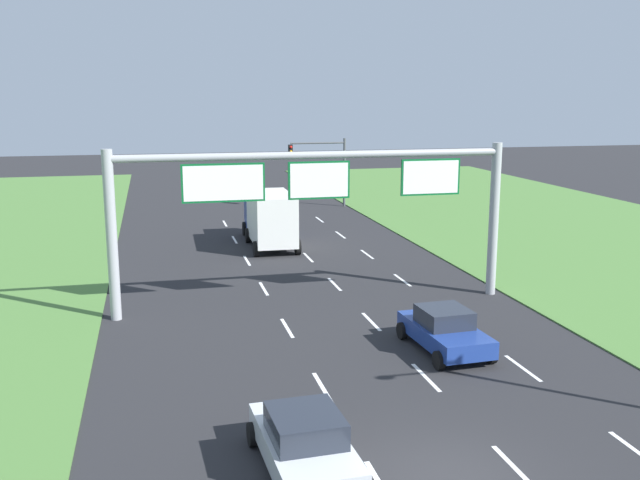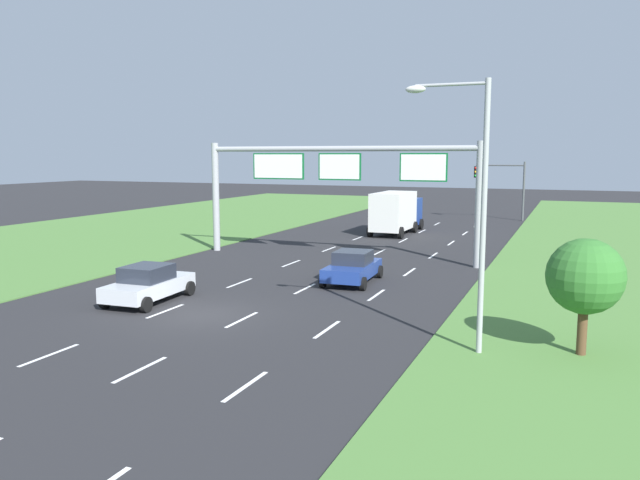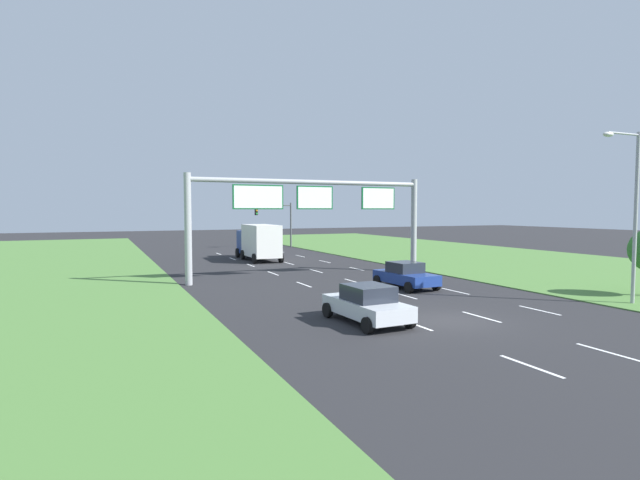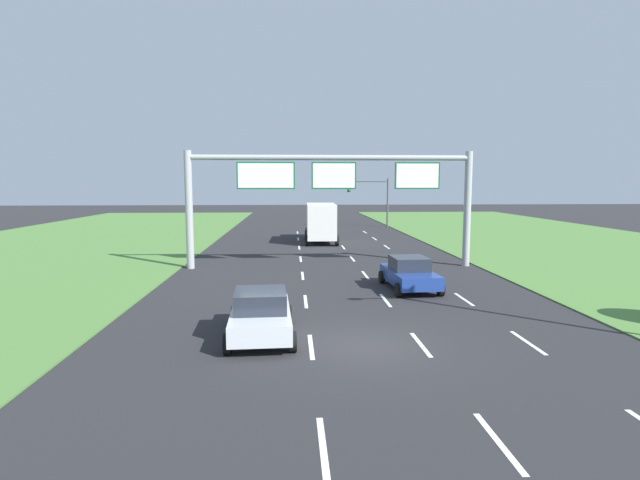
{
  "view_description": "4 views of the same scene",
  "coord_description": "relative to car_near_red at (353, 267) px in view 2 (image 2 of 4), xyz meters",
  "views": [
    {
      "loc": [
        -6.7,
        -14.59,
        9.11
      ],
      "look_at": [
        0.59,
        16.2,
        2.63
      ],
      "focal_mm": 40.0,
      "sensor_mm": 36.0,
      "label": 1
    },
    {
      "loc": [
        13.27,
        -20.24,
        6.22
      ],
      "look_at": [
        0.03,
        12.07,
        1.46
      ],
      "focal_mm": 35.0,
      "sensor_mm": 36.0,
      "label": 2
    },
    {
      "loc": [
        -13.57,
        -16.86,
        4.7
      ],
      "look_at": [
        -0.02,
        13.37,
        2.69
      ],
      "focal_mm": 28.0,
      "sensor_mm": 36.0,
      "label": 3
    },
    {
      "loc": [
        -2.33,
        -15.18,
        5.13
      ],
      "look_at": [
        -0.73,
        12.89,
        1.88
      ],
      "focal_mm": 28.0,
      "sensor_mm": 36.0,
      "label": 4
    }
  ],
  "objects": [
    {
      "name": "ground_plane",
      "position": [
        -3.33,
        -8.23,
        -0.77
      ],
      "size": [
        200.0,
        200.0,
        0.0
      ],
      "primitive_type": "plane",
      "color": "#262628"
    },
    {
      "name": "grass_verge_left",
      "position": [
        -24.33,
        1.77,
        -0.74
      ],
      "size": [
        24.0,
        120.0,
        0.06
      ],
      "primitive_type": "cube",
      "color": "#4C7A38",
      "rests_on": "ground_plane"
    },
    {
      "name": "lane_dashes_inner_left",
      "position": [
        -5.08,
        0.77,
        -0.77
      ],
      "size": [
        0.14,
        56.4,
        0.01
      ],
      "color": "white",
      "rests_on": "ground_plane"
    },
    {
      "name": "lane_dashes_inner_right",
      "position": [
        -1.58,
        0.77,
        -0.77
      ],
      "size": [
        0.14,
        56.4,
        0.01
      ],
      "color": "white",
      "rests_on": "ground_plane"
    },
    {
      "name": "lane_dashes_slip",
      "position": [
        1.92,
        0.77,
        -0.77
      ],
      "size": [
        0.14,
        56.4,
        0.01
      ],
      "color": "white",
      "rests_on": "ground_plane"
    },
    {
      "name": "car_near_red",
      "position": [
        0.0,
        0.0,
        0.0
      ],
      "size": [
        2.39,
        4.38,
        1.56
      ],
      "rotation": [
        0.0,
        0.0,
        0.05
      ],
      "color": "navy",
      "rests_on": "ground_plane"
    },
    {
      "name": "car_lead_silver",
      "position": [
        -6.71,
        -7.14,
        0.02
      ],
      "size": [
        2.37,
        4.45,
        1.59
      ],
      "rotation": [
        0.0,
        0.0,
        0.05
      ],
      "color": "silver",
      "rests_on": "ground_plane"
    },
    {
      "name": "box_truck",
      "position": [
        -3.17,
        19.57,
        1.0
      ],
      "size": [
        2.78,
        7.58,
        3.33
      ],
      "rotation": [
        0.0,
        0.0,
        -0.02
      ],
      "color": "navy",
      "rests_on": "ground_plane"
    },
    {
      "name": "sign_gantry",
      "position": [
        -3.28,
        6.5,
        4.17
      ],
      "size": [
        17.24,
        0.44,
        7.0
      ],
      "color": "#9EA0A5",
      "rests_on": "ground_plane"
    },
    {
      "name": "traffic_light_mast",
      "position": [
        3.45,
        33.58,
        3.09
      ],
      "size": [
        4.76,
        0.49,
        5.6
      ],
      "color": "#47494F",
      "rests_on": "ground_plane"
    },
    {
      "name": "street_lamp",
      "position": [
        6.99,
        -9.02,
        4.31
      ],
      "size": [
        2.61,
        0.32,
        8.5
      ],
      "color": "#9EA0A5",
      "rests_on": "ground_plane"
    },
    {
      "name": "roadside_tree_near",
      "position": [
        10.35,
        -8.02,
        1.75
      ],
      "size": [
        2.34,
        2.34,
        3.71
      ],
      "color": "#513823",
      "rests_on": "ground_plane"
    }
  ]
}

